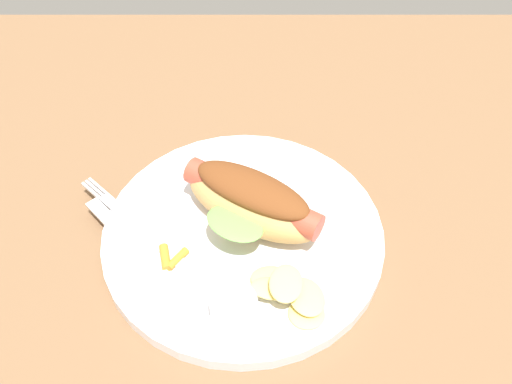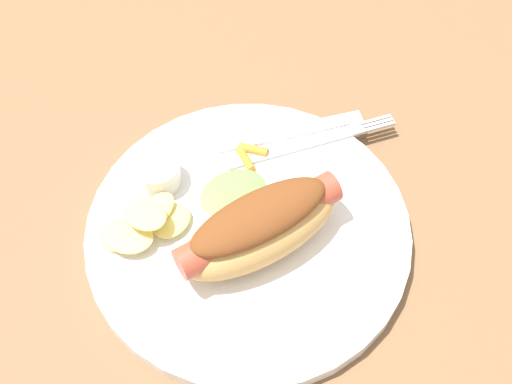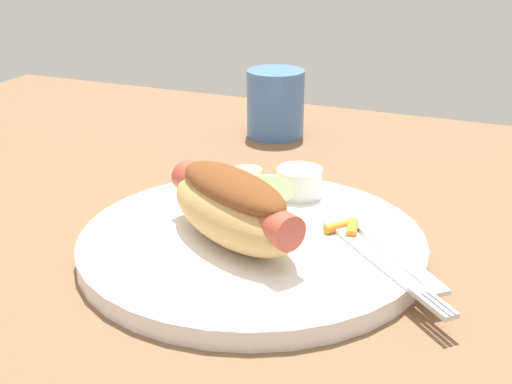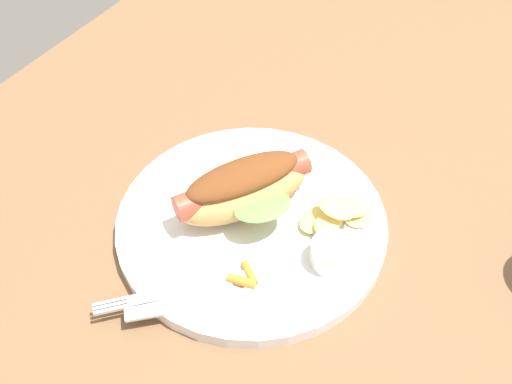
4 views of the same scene
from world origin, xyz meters
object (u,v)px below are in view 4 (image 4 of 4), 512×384
(knife, at_px, (202,302))
(carrot_garnish, at_px, (245,278))
(hot_dog, at_px, (244,187))
(fork, at_px, (186,289))
(plate, at_px, (252,223))
(sauce_ramekin, at_px, (332,253))
(chips_pile, at_px, (338,213))

(knife, relative_size, carrot_garnish, 4.73)
(knife, bearing_deg, hot_dog, -118.63)
(hot_dog, distance_m, fork, 0.12)
(plate, bearing_deg, knife, -172.58)
(sauce_ramekin, xyz_separation_m, carrot_garnish, (-0.06, 0.06, -0.01))
(fork, height_order, knife, same)
(sauce_ramekin, relative_size, carrot_garnish, 1.40)
(fork, bearing_deg, hot_dog, -132.04)
(chips_pile, bearing_deg, plate, 118.98)
(plate, bearing_deg, fork, 176.42)
(plate, relative_size, sauce_ramekin, 6.69)
(sauce_ramekin, bearing_deg, plate, 85.99)
(sauce_ramekin, height_order, chips_pile, chips_pile)
(plate, bearing_deg, chips_pile, -61.02)
(plate, xyz_separation_m, fork, (-0.11, 0.01, 0.01))
(hot_dog, bearing_deg, fork, 35.35)
(fork, bearing_deg, plate, -139.58)
(hot_dog, distance_m, knife, 0.13)
(plate, xyz_separation_m, carrot_garnish, (-0.07, -0.04, 0.01))
(plate, height_order, carrot_garnish, carrot_garnish)
(fork, bearing_deg, chips_pile, -165.29)
(fork, bearing_deg, sauce_ramekin, 178.65)
(carrot_garnish, bearing_deg, knife, 153.86)
(sauce_ramekin, height_order, fork, sauce_ramekin)
(plate, distance_m, fork, 0.11)
(fork, relative_size, knife, 0.89)
(plate, distance_m, sauce_ramekin, 0.10)
(fork, height_order, chips_pile, chips_pile)
(sauce_ramekin, bearing_deg, carrot_garnish, 135.97)
(plate, distance_m, chips_pile, 0.09)
(chips_pile, bearing_deg, knife, 157.65)
(plate, height_order, chips_pile, chips_pile)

